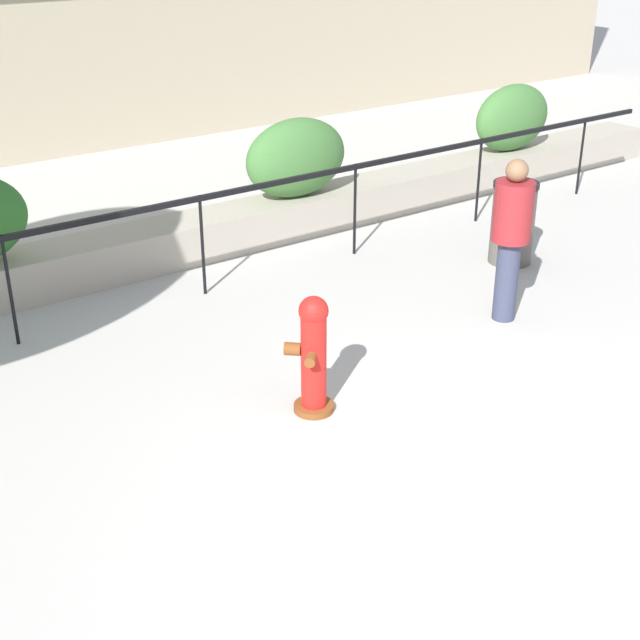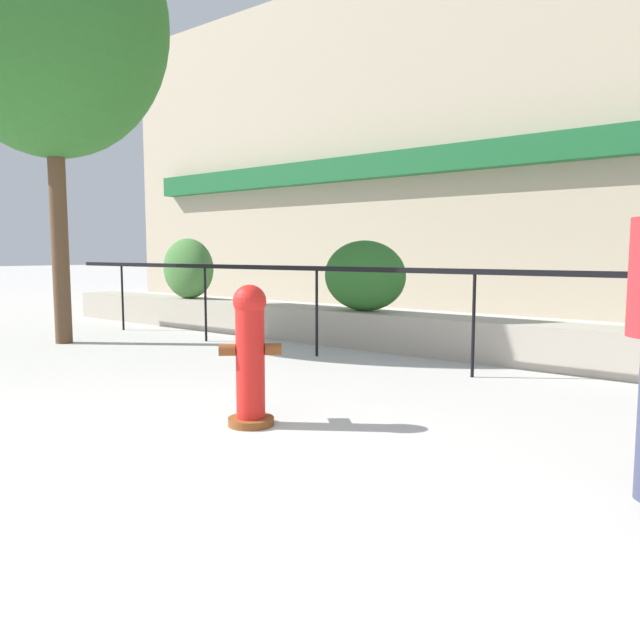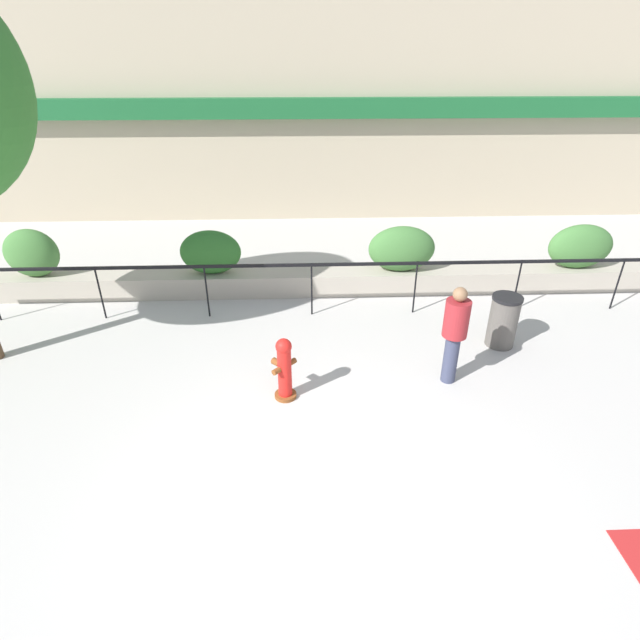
{
  "view_description": "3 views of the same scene",
  "coord_description": "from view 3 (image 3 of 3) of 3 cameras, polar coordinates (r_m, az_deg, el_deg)",
  "views": [
    {
      "loc": [
        -4.4,
        -3.34,
        4.03
      ],
      "look_at": [
        -0.24,
        2.36,
        0.7
      ],
      "focal_mm": 50.0,
      "sensor_mm": 36.0,
      "label": 1
    },
    {
      "loc": [
        2.86,
        -1.19,
        1.32
      ],
      "look_at": [
        -1.13,
        3.72,
        0.63
      ],
      "focal_mm": 35.0,
      "sensor_mm": 36.0,
      "label": 2
    },
    {
      "loc": [
        -0.2,
        -4.36,
        4.99
      ],
      "look_at": [
        0.12,
        3.74,
        0.5
      ],
      "focal_mm": 28.0,
      "sensor_mm": 36.0,
      "label": 3
    }
  ],
  "objects": [
    {
      "name": "fire_hydrant",
      "position": [
        7.85,
        -4.1,
        -5.51
      ],
      "size": [
        0.5,
        0.5,
        1.08
      ],
      "color": "brown",
      "rests_on": "ground"
    },
    {
      "name": "pedestrian",
      "position": [
        8.27,
        15.16,
        -1.07
      ],
      "size": [
        0.57,
        0.57,
        1.73
      ],
      "color": "#383D56",
      "rests_on": "ground"
    },
    {
      "name": "ground_plane",
      "position": [
        6.63,
        0.22,
        -19.81
      ],
      "size": [
        120.0,
        120.0,
        0.0
      ],
      "primitive_type": "plane",
      "color": "#BCB7B2"
    },
    {
      "name": "building_facade",
      "position": [
        16.38,
        -1.76,
        25.47
      ],
      "size": [
        30.0,
        1.36,
        8.0
      ],
      "color": "tan",
      "rests_on": "ground"
    },
    {
      "name": "hedge_bush_1",
      "position": [
        11.28,
        -12.4,
        7.57
      ],
      "size": [
        1.33,
        0.57,
        0.99
      ],
      "primitive_type": "ellipsoid",
      "color": "#2D6B28",
      "rests_on": "planter_wall_low"
    },
    {
      "name": "hedge_bush_0",
      "position": [
        12.53,
        -30.1,
        6.63
      ],
      "size": [
        1.16,
        0.63,
        1.07
      ],
      "primitive_type": "ellipsoid",
      "color": "#427538",
      "rests_on": "planter_wall_low"
    },
    {
      "name": "fence_railing_segment",
      "position": [
        10.08,
        -0.98,
        5.78
      ],
      "size": [
        15.0,
        0.05,
        1.15
      ],
      "color": "black",
      "rests_on": "ground"
    },
    {
      "name": "trash_bin",
      "position": [
        9.82,
        20.2,
        -0.09
      ],
      "size": [
        0.55,
        0.55,
        1.01
      ],
      "color": "#56514C",
      "rests_on": "ground"
    },
    {
      "name": "hedge_bush_3",
      "position": [
        12.76,
        27.61,
        7.46
      ],
      "size": [
        1.45,
        0.61,
        1.01
      ],
      "primitive_type": "ellipsoid",
      "color": "#427538",
      "rests_on": "planter_wall_low"
    },
    {
      "name": "planter_wall_low",
      "position": [
        11.4,
        -1.08,
        4.41
      ],
      "size": [
        18.0,
        0.7,
        0.5
      ],
      "primitive_type": "cube",
      "color": "#ADA393",
      "rests_on": "ground"
    },
    {
      "name": "hedge_bush_2",
      "position": [
        11.32,
        9.31,
        8.04
      ],
      "size": [
        1.48,
        0.69,
        1.02
      ],
      "primitive_type": "ellipsoid",
      "color": "#427538",
      "rests_on": "planter_wall_low"
    }
  ]
}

